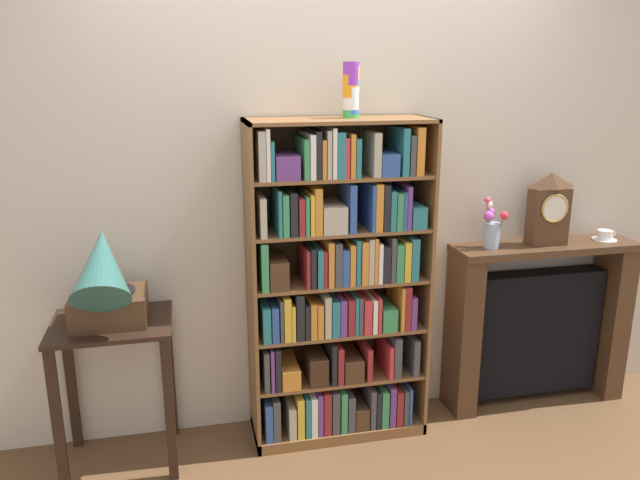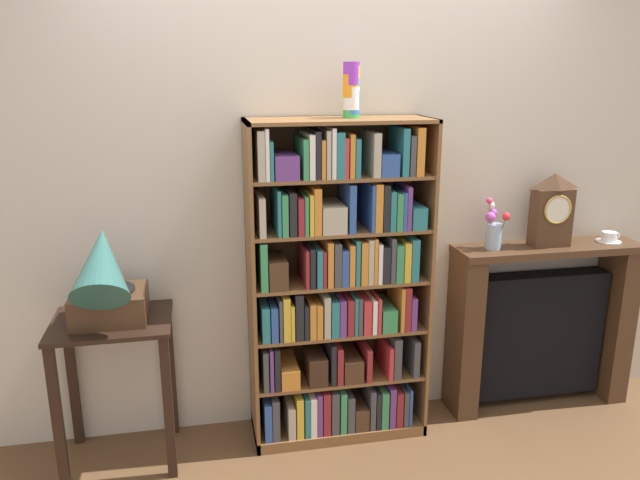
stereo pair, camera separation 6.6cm
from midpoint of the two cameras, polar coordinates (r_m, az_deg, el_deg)
The scene contains 10 objects.
ground_plane at distance 3.54m, azimuth 1.33°, elevation -17.66°, with size 7.70×6.40×0.02m, color brown.
wall_back at distance 3.32m, azimuth 0.95°, elevation 4.66°, with size 4.70×0.08×2.60m, color beige.
bookshelf at distance 3.23m, azimuth 0.95°, elevation -4.84°, with size 0.92×0.35×1.69m.
cup_stack at distance 3.07m, azimuth 2.24°, elevation 13.60°, with size 0.08×0.08×0.26m.
side_table_left at distance 3.23m, azimuth -18.90°, elevation -10.43°, with size 0.56×0.46×0.76m.
gramophone at distance 3.00m, azimuth -19.76°, elevation -3.61°, with size 0.34×0.48×0.54m.
fireplace_mantel at distance 3.87m, azimuth 18.74°, elevation -7.31°, with size 1.07×0.27×0.97m.
mantel_clock at distance 3.64m, azimuth 19.79°, elevation 2.71°, with size 0.21×0.12×0.41m.
flower_vase at distance 3.50m, azimuth 14.93°, elevation 1.19°, with size 0.13×0.13×0.28m.
teacup_with_saucer at distance 3.89m, azimuth 24.25°, elevation 0.35°, with size 0.14×0.14×0.06m.
Camera 1 is at (-0.76, -2.86, 1.93)m, focal length 34.84 mm.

